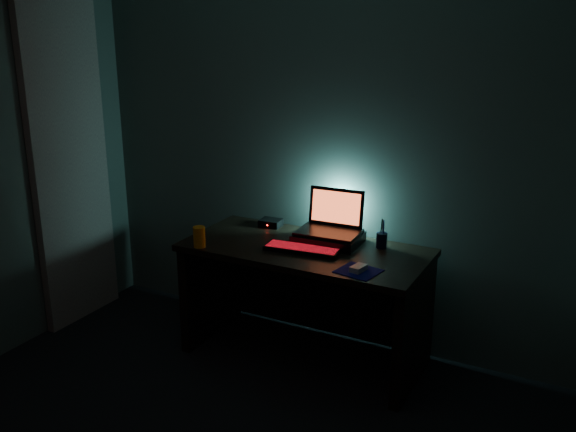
% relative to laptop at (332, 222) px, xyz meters
% --- Properties ---
extents(room, '(3.50, 4.00, 2.50)m').
position_rel_laptop_xyz_m(room, '(-0.09, -1.81, 0.38)').
color(room, black).
rests_on(room, ground).
extents(desk, '(1.50, 0.70, 0.75)m').
position_rel_laptop_xyz_m(desk, '(-0.09, -0.14, -0.38)').
color(desk, black).
rests_on(desk, ground).
extents(curtain, '(0.06, 0.65, 2.30)m').
position_rel_laptop_xyz_m(curtain, '(-1.80, -0.39, 0.28)').
color(curtain, '#BCAE97').
rests_on(curtain, ground).
extents(riser, '(0.41, 0.32, 0.06)m').
position_rel_laptop_xyz_m(riser, '(0.00, -0.05, -0.09)').
color(riser, black).
rests_on(riser, desk).
extents(laptop, '(0.39, 0.30, 0.26)m').
position_rel_laptop_xyz_m(laptop, '(0.00, 0.00, 0.00)').
color(laptop, black).
rests_on(laptop, riser).
extents(keyboard, '(0.47, 0.19, 0.03)m').
position_rel_laptop_xyz_m(keyboard, '(-0.07, -0.27, -0.11)').
color(keyboard, black).
rests_on(keyboard, desk).
extents(mousepad, '(0.25, 0.23, 0.00)m').
position_rel_laptop_xyz_m(mousepad, '(0.35, -0.41, -0.12)').
color(mousepad, '#0C0D5A').
rests_on(mousepad, desk).
extents(mouse, '(0.08, 0.11, 0.03)m').
position_rel_laptop_xyz_m(mouse, '(0.35, -0.41, -0.10)').
color(mouse, '#999A9F').
rests_on(mouse, mousepad).
extents(pen_cup, '(0.09, 0.09, 0.09)m').
position_rel_laptop_xyz_m(pen_cup, '(0.33, 0.02, -0.07)').
color(pen_cup, black).
rests_on(pen_cup, desk).
extents(juice_glass, '(0.10, 0.10, 0.13)m').
position_rel_laptop_xyz_m(juice_glass, '(-0.67, -0.49, -0.06)').
color(juice_glass, orange).
rests_on(juice_glass, desk).
extents(router, '(0.15, 0.12, 0.05)m').
position_rel_laptop_xyz_m(router, '(-0.48, 0.07, -0.10)').
color(router, black).
rests_on(router, desk).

